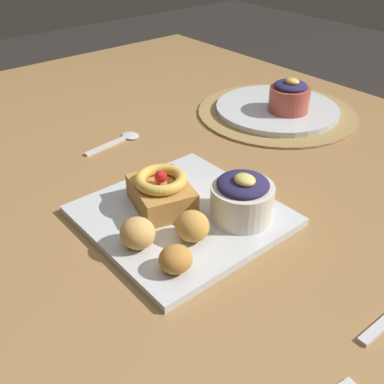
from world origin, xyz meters
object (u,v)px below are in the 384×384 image
(fritter_front, at_px, (176,259))
(fritter_back, at_px, (192,226))
(back_ramekin, at_px, (289,96))
(back_plate, at_px, (277,109))
(cake_slice, at_px, (161,191))
(front_plate, at_px, (182,216))
(berry_ramekin, at_px, (242,198))
(fritter_middle, at_px, (138,233))
(spoon, at_px, (120,140))

(fritter_front, bearing_deg, fritter_back, 121.41)
(back_ramekin, bearing_deg, fritter_front, -64.85)
(back_plate, bearing_deg, cake_slice, -71.96)
(cake_slice, height_order, fritter_front, cake_slice)
(front_plate, distance_m, berry_ramekin, 0.10)
(back_plate, bearing_deg, fritter_middle, -69.10)
(cake_slice, distance_m, back_ramekin, 0.44)
(fritter_front, height_order, spoon, fritter_front)
(front_plate, distance_m, back_plate, 0.45)
(back_plate, relative_size, back_ramekin, 3.13)
(berry_ramekin, bearing_deg, cake_slice, -143.38)
(back_ramekin, bearing_deg, spoon, -112.31)
(fritter_middle, bearing_deg, cake_slice, 124.15)
(front_plate, height_order, fritter_back, fritter_back)
(fritter_back, bearing_deg, spoon, 163.97)
(front_plate, relative_size, spoon, 2.09)
(berry_ramekin, height_order, fritter_middle, berry_ramekin)
(berry_ramekin, distance_m, back_ramekin, 0.41)
(front_plate, bearing_deg, fritter_middle, -77.03)
(fritter_back, bearing_deg, fritter_middle, -118.83)
(fritter_middle, bearing_deg, fritter_back, 61.17)
(cake_slice, distance_m, fritter_middle, 0.10)
(berry_ramekin, height_order, fritter_back, berry_ramekin)
(berry_ramekin, relative_size, spoon, 0.73)
(fritter_middle, xyz_separation_m, back_ramekin, (-0.16, 0.50, 0.02))
(back_plate, height_order, back_ramekin, back_ramekin)
(berry_ramekin, xyz_separation_m, fritter_front, (0.03, -0.14, -0.02))
(front_plate, bearing_deg, cake_slice, -159.68)
(cake_slice, xyz_separation_m, berry_ramekin, (0.10, 0.07, 0.01))
(berry_ramekin, distance_m, fritter_middle, 0.16)
(front_plate, relative_size, back_plate, 0.98)
(cake_slice, bearing_deg, fritter_back, -9.64)
(back_ramekin, xyz_separation_m, spoon, (-0.14, -0.34, -0.05))
(front_plate, relative_size, fritter_front, 6.10)
(fritter_middle, bearing_deg, front_plate, 102.97)
(fritter_back, bearing_deg, back_plate, 117.46)
(fritter_front, bearing_deg, berry_ramekin, 100.66)
(berry_ramekin, height_order, spoon, berry_ramekin)
(berry_ramekin, bearing_deg, fritter_middle, -105.68)
(cake_slice, distance_m, back_plate, 0.45)
(berry_ramekin, relative_size, fritter_front, 2.11)
(fritter_back, bearing_deg, berry_ramekin, 85.39)
(berry_ramekin, distance_m, back_plate, 0.42)
(back_plate, relative_size, spoon, 2.14)
(berry_ramekin, relative_size, fritter_middle, 1.86)
(fritter_back, relative_size, back_plate, 0.18)
(front_plate, xyz_separation_m, spoon, (-0.28, 0.07, -0.00))
(berry_ramekin, bearing_deg, fritter_back, -94.61)
(back_ramekin, bearing_deg, fritter_back, -65.70)
(front_plate, bearing_deg, fritter_front, -42.45)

